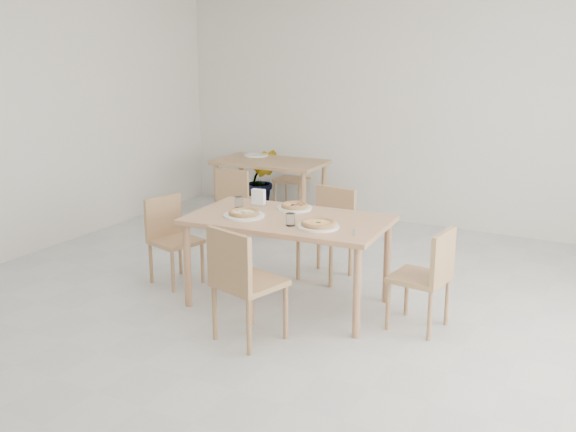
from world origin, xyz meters
The scene contains 21 objects.
main_table centered at (-0.01, 0.55, 0.67)m, with size 1.66×1.02×0.75m.
chair_south centered at (0.05, -0.26, 0.51)m, with size 0.53×0.53×0.87m.
chair_north centered at (-0.01, 1.35, 0.48)m, with size 0.45×0.45×0.83m.
chair_west centered at (-1.20, 0.53, 0.45)m, with size 0.47×0.47×0.78m.
chair_east centered at (1.16, 0.60, 0.46)m, with size 0.43×0.43×0.80m.
plate_margherita centered at (0.33, 0.40, 0.76)m, with size 0.32×0.32×0.02m, color white.
plate_mushroom centered at (-0.34, 0.40, 0.76)m, with size 0.33×0.33×0.02m, color white.
plate_pepperoni centered at (-0.09, 0.81, 0.76)m, with size 0.30×0.30×0.02m, color white.
pizza_margherita centered at (0.33, 0.40, 0.78)m, with size 0.30×0.30×0.03m.
pizza_mushroom centered at (-0.34, 0.40, 0.78)m, with size 0.33×0.33×0.03m.
pizza_pepperoni centered at (-0.09, 0.81, 0.78)m, with size 0.28×0.28×0.03m.
tumbler_a centered at (0.12, 0.35, 0.80)m, with size 0.07×0.07×0.10m, color white.
tumbler_b centered at (-0.54, 0.64, 0.80)m, with size 0.07×0.07×0.09m, color white.
napkin_holder centered at (-0.43, 0.78, 0.82)m, with size 0.13×0.07×0.14m.
fork_a centered at (0.64, 0.38, 0.75)m, with size 0.01×0.17×0.01m, color silver.
fork_b centered at (-0.45, 0.85, 0.75)m, with size 0.02×0.19×0.01m, color silver.
second_table centered at (-1.44, 2.73, 0.65)m, with size 1.31×0.79×0.75m.
chair_back_s centered at (-1.43, 2.00, 0.45)m, with size 0.40×0.40×0.78m.
chair_back_n centered at (-1.47, 3.43, 0.46)m, with size 0.42×0.42×0.80m.
plate_empty centered at (-1.76, 2.94, 0.76)m, with size 0.30×0.30×0.02m, color white.
potted_plant centered at (-1.80, 3.15, 0.40)m, with size 0.44×0.36×0.80m, color #33631D.
Camera 1 is at (2.51, -4.08, 2.17)m, focal length 42.00 mm.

